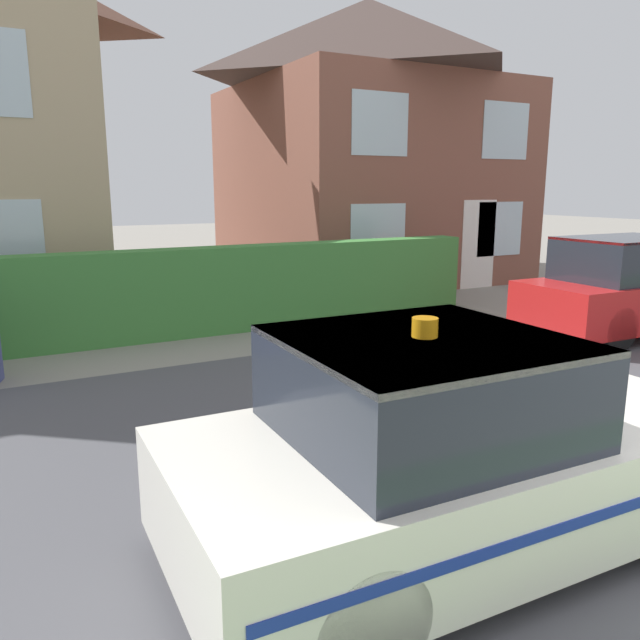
% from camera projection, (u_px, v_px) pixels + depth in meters
% --- Properties ---
extents(road_strip, '(28.00, 6.38, 0.01)m').
position_uv_depth(road_strip, '(407.00, 423.00, 6.46)').
color(road_strip, '#4C4C51').
rests_on(road_strip, ground).
extents(garden_hedge, '(11.10, 0.51, 1.43)m').
position_uv_depth(garden_hedge, '(179.00, 293.00, 10.08)').
color(garden_hedge, '#3D7F38').
rests_on(garden_hedge, ground).
extents(police_car, '(3.95, 1.90, 1.60)m').
position_uv_depth(police_car, '(451.00, 449.00, 4.13)').
color(police_car, black).
rests_on(police_car, road_strip).
extents(neighbour_car_near, '(4.16, 1.68, 1.60)m').
position_uv_depth(neighbour_car_near, '(633.00, 289.00, 10.24)').
color(neighbour_car_near, black).
rests_on(neighbour_car_near, road_strip).
extents(house_right, '(6.74, 6.99, 7.15)m').
position_uv_depth(house_right, '(367.00, 139.00, 16.75)').
color(house_right, brown).
rests_on(house_right, ground).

